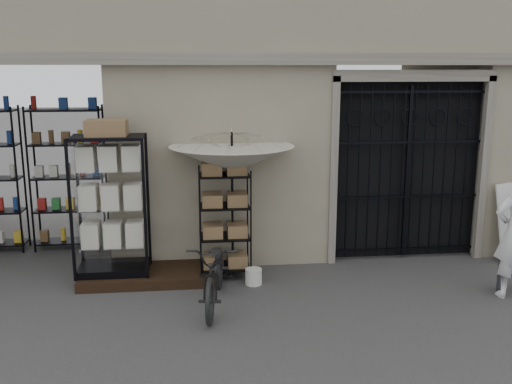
{
  "coord_description": "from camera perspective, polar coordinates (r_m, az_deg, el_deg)",
  "views": [
    {
      "loc": [
        -1.69,
        -6.66,
        3.14
      ],
      "look_at": [
        -0.8,
        1.4,
        1.35
      ],
      "focal_mm": 40.0,
      "sensor_mm": 36.0,
      "label": 1
    }
  ],
  "objects": [
    {
      "name": "ground",
      "position": [
        7.55,
        7.39,
        -12.22
      ],
      "size": [
        80.0,
        80.0,
        0.0
      ],
      "primitive_type": "plane",
      "color": "black",
      "rests_on": "ground"
    },
    {
      "name": "shop_recess",
      "position": [
        10.0,
        -22.54,
        2.06
      ],
      "size": [
        3.0,
        1.7,
        3.0
      ],
      "primitive_type": "cube",
      "color": "black",
      "rests_on": "ground"
    },
    {
      "name": "shop_shelving",
      "position": [
        10.53,
        -21.95,
        1.2
      ],
      "size": [
        2.7,
        0.5,
        2.5
      ],
      "primitive_type": "cube",
      "color": "black",
      "rests_on": "ground"
    },
    {
      "name": "iron_gate",
      "position": [
        9.71,
        14.55,
        2.33
      ],
      "size": [
        2.5,
        0.21,
        3.0
      ],
      "color": "black",
      "rests_on": "ground"
    },
    {
      "name": "step_platform",
      "position": [
        8.79,
        -10.64,
        -8.18
      ],
      "size": [
        2.0,
        0.9,
        0.15
      ],
      "primitive_type": "cube",
      "color": "black",
      "rests_on": "ground"
    },
    {
      "name": "display_cabinet",
      "position": [
        8.54,
        -14.29,
        -2.01
      ],
      "size": [
        1.13,
        0.84,
        2.2
      ],
      "rotation": [
        0.0,
        0.0,
        -0.23
      ],
      "color": "black",
      "rests_on": "step_platform"
    },
    {
      "name": "wire_rack",
      "position": [
        8.58,
        -3.14,
        -3.24
      ],
      "size": [
        0.89,
        0.78,
        1.68
      ],
      "rotation": [
        0.0,
        0.0,
        0.42
      ],
      "color": "black",
      "rests_on": "ground"
    },
    {
      "name": "market_umbrella",
      "position": [
        8.46,
        -2.43,
        4.01
      ],
      "size": [
        1.72,
        1.75,
        2.64
      ],
      "rotation": [
        0.0,
        0.0,
        -0.07
      ],
      "color": "black",
      "rests_on": "ground"
    },
    {
      "name": "white_bucket",
      "position": [
        8.47,
        -0.25,
        -8.45
      ],
      "size": [
        0.3,
        0.3,
        0.24
      ],
      "primitive_type": "cylinder",
      "rotation": [
        0.0,
        0.0,
        -0.27
      ],
      "color": "silver",
      "rests_on": "ground"
    },
    {
      "name": "bicycle",
      "position": [
        7.84,
        -3.99,
        -11.2
      ],
      "size": [
        0.75,
        1.02,
        1.79
      ],
      "primitive_type": "imported",
      "rotation": [
        0.0,
        0.0,
        -0.14
      ],
      "color": "black",
      "rests_on": "ground"
    },
    {
      "name": "steel_bollard",
      "position": [
        8.88,
        23.49,
        -6.82
      ],
      "size": [
        0.16,
        0.16,
        0.73
      ],
      "primitive_type": "cylinder",
      "rotation": [
        0.0,
        0.0,
        -0.23
      ],
      "color": "#4A4D57",
      "rests_on": "ground"
    },
    {
      "name": "shopkeeper",
      "position": [
        8.85,
        24.21,
        -9.49
      ],
      "size": [
        0.79,
        1.88,
        0.44
      ],
      "primitive_type": "imported",
      "rotation": [
        0.0,
        0.0,
        3.08
      ],
      "color": "white",
      "rests_on": "ground"
    }
  ]
}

